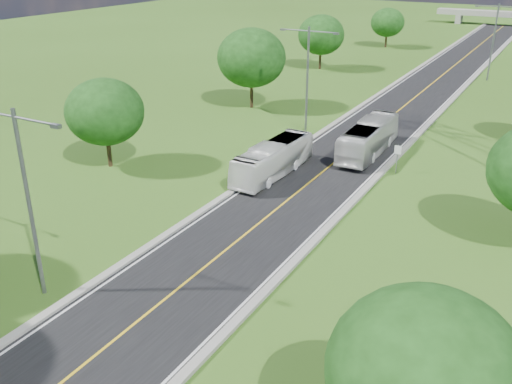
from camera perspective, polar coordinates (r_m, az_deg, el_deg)
ground at (r=68.92m, az=14.85°, el=8.48°), size 260.00×260.00×0.00m
road at (r=74.59m, az=16.10°, el=9.47°), size 8.00×150.00×0.06m
curb_left at (r=75.61m, az=12.96°, el=10.03°), size 0.50×150.00×0.22m
curb_right at (r=73.76m, az=19.33°, el=8.99°), size 0.50×150.00×0.22m
speed_limit_sign at (r=46.77m, az=13.96°, el=3.66°), size 0.55×0.09×2.40m
overpass at (r=146.44m, az=23.67°, el=15.91°), size 30.00×3.00×3.20m
streetlight_near_left at (r=29.96m, az=-21.96°, el=0.24°), size 5.90×0.25×10.00m
streetlight_mid_left at (r=55.64m, az=5.18°, el=12.01°), size 5.90×0.25×10.00m
streetlight_far_right at (r=84.16m, az=22.72°, el=14.24°), size 5.90×0.25×10.00m
tree_lb at (r=47.61m, az=-14.88°, el=7.76°), size 6.30×6.30×7.33m
tree_lc at (r=64.10m, az=-0.46°, el=13.28°), size 7.56×7.56×8.79m
tree_ld at (r=86.37m, az=6.53°, el=15.35°), size 6.72×6.72×7.82m
tree_le at (r=108.05m, az=13.02°, el=16.20°), size 5.88×5.88×6.84m
tree_ra at (r=19.34m, az=16.56°, el=-16.96°), size 6.30×6.30×7.33m
bus_outbound at (r=50.65m, az=11.19°, el=5.32°), size 2.65×10.46×2.90m
bus_inbound at (r=45.02m, az=1.73°, el=3.33°), size 2.56×9.77×2.70m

